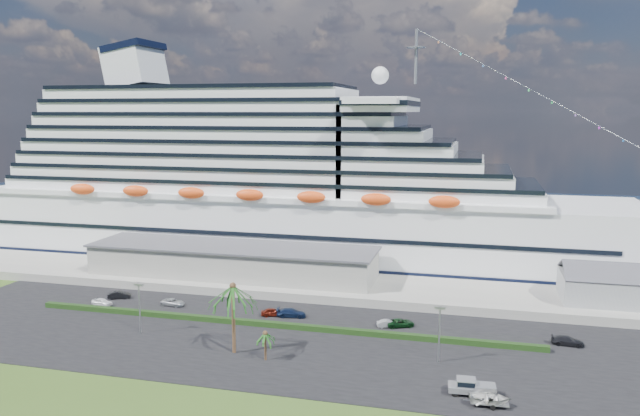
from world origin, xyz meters
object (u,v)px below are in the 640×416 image
(cruise_ship, at_px, (282,191))
(parked_car_3, at_px, (291,313))
(boat_trailer, at_px, (490,398))
(pickup_truck, at_px, (471,386))

(cruise_ship, distance_m, parked_car_3, 47.52)
(cruise_ship, distance_m, boat_trailer, 85.30)
(pickup_truck, bearing_deg, parked_car_3, 143.02)
(pickup_truck, xyz_separation_m, boat_trailer, (2.27, -2.73, -0.06))
(pickup_truck, bearing_deg, boat_trailer, -50.26)
(cruise_ship, relative_size, pickup_truck, 31.38)
(cruise_ship, bearing_deg, pickup_truck, -54.85)
(parked_car_3, relative_size, boat_trailer, 0.89)
(pickup_truck, relative_size, boat_trailer, 1.06)
(parked_car_3, bearing_deg, boat_trailer, -136.55)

